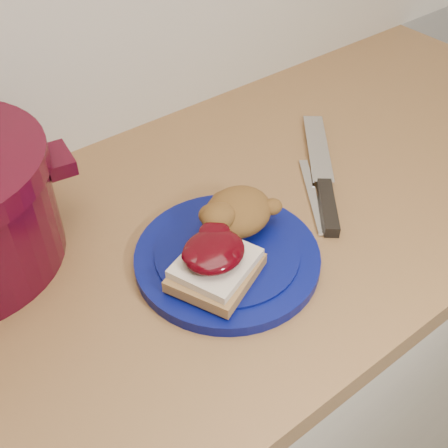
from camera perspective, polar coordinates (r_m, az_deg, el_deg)
base_cabinet at (r=1.18m, az=-1.12°, el=-17.48°), size 4.00×0.60×0.86m
plate at (r=0.76m, az=0.33°, el=-3.44°), size 0.32×0.32×0.02m
sandwich at (r=0.70m, az=-0.92°, el=-3.92°), size 0.14×0.13×0.05m
stuffing_mound at (r=0.77m, az=1.44°, el=1.26°), size 0.12×0.12×0.05m
chef_knife at (r=0.88m, az=10.21°, el=3.50°), size 0.22×0.26×0.02m
butter_knife at (r=0.88m, az=8.97°, el=2.94°), size 0.11×0.16×0.00m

